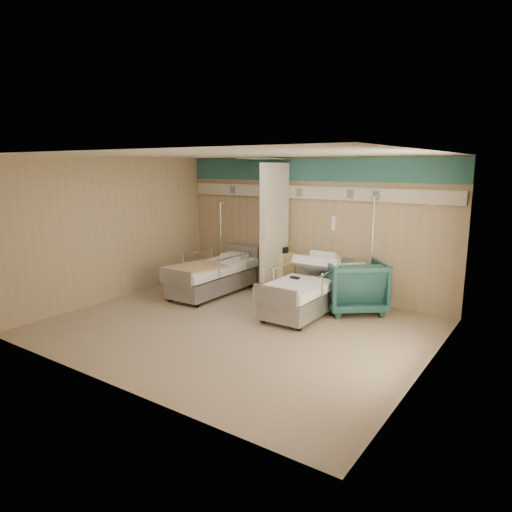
# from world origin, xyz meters

# --- Properties ---
(ground) EXTENTS (6.00, 5.00, 0.00)m
(ground) POSITION_xyz_m (0.00, 0.00, 0.00)
(ground) COLOR gray
(ground) RESTS_ON ground
(room_walls) EXTENTS (6.04, 5.04, 2.82)m
(room_walls) POSITION_xyz_m (-0.03, 0.25, 1.86)
(room_walls) COLOR tan
(room_walls) RESTS_ON ground
(bed_right) EXTENTS (1.00, 2.16, 0.63)m
(bed_right) POSITION_xyz_m (0.60, 1.30, 0.32)
(bed_right) COLOR white
(bed_right) RESTS_ON ground
(bed_left) EXTENTS (1.00, 2.16, 0.63)m
(bed_left) POSITION_xyz_m (-1.60, 1.30, 0.32)
(bed_left) COLOR white
(bed_left) RESTS_ON ground
(bedside_cabinet) EXTENTS (0.50, 0.48, 0.85)m
(bedside_cabinet) POSITION_xyz_m (-0.55, 2.20, 0.42)
(bedside_cabinet) COLOR #F5E099
(bedside_cabinet) RESTS_ON ground
(visitor_armchair) EXTENTS (1.46, 1.46, 0.96)m
(visitor_armchair) POSITION_xyz_m (1.25, 1.90, 0.48)
(visitor_armchair) COLOR #1C4747
(visitor_armchair) RESTS_ON ground
(waffle_blanket) EXTENTS (0.83, 0.83, 0.07)m
(waffle_blanket) POSITION_xyz_m (1.24, 1.87, 0.99)
(waffle_blanket) COLOR white
(waffle_blanket) RESTS_ON visitor_armchair
(iv_stand_right) EXTENTS (0.37, 0.37, 2.09)m
(iv_stand_right) POSITION_xyz_m (1.42, 2.28, 0.43)
(iv_stand_right) COLOR silver
(iv_stand_right) RESTS_ON ground
(iv_stand_left) EXTENTS (0.33, 0.33, 1.83)m
(iv_stand_left) POSITION_xyz_m (-2.11, 2.22, 0.37)
(iv_stand_left) COLOR silver
(iv_stand_left) RESTS_ON ground
(call_remote) EXTENTS (0.18, 0.09, 0.04)m
(call_remote) POSITION_xyz_m (0.40, 1.21, 0.65)
(call_remote) COLOR black
(call_remote) RESTS_ON bed_right
(tan_blanket) EXTENTS (1.05, 1.22, 0.04)m
(tan_blanket) POSITION_xyz_m (-1.67, 0.84, 0.65)
(tan_blanket) COLOR tan
(tan_blanket) RESTS_ON bed_left
(toiletry_bag) EXTENTS (0.24, 0.18, 0.12)m
(toiletry_bag) POSITION_xyz_m (-0.49, 2.25, 0.91)
(toiletry_bag) COLOR black
(toiletry_bag) RESTS_ON bedside_cabinet
(white_cup) EXTENTS (0.09, 0.09, 0.13)m
(white_cup) POSITION_xyz_m (-0.69, 2.27, 0.91)
(white_cup) COLOR white
(white_cup) RESTS_ON bedside_cabinet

